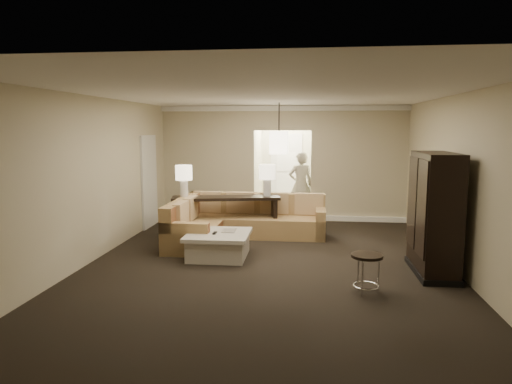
# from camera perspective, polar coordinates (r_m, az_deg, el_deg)

# --- Properties ---
(ground) EXTENTS (8.00, 8.00, 0.00)m
(ground) POSITION_cam_1_polar(r_m,az_deg,el_deg) (7.57, 1.38, -9.39)
(ground) COLOR black
(ground) RESTS_ON ground
(wall_back) EXTENTS (6.00, 0.04, 2.80)m
(wall_back) POSITION_cam_1_polar(r_m,az_deg,el_deg) (11.24, 3.30, 3.60)
(wall_back) COLOR #BCAD8E
(wall_back) RESTS_ON ground
(wall_front) EXTENTS (6.00, 0.04, 2.80)m
(wall_front) POSITION_cam_1_polar(r_m,az_deg,el_deg) (3.37, -4.90, -6.88)
(wall_front) COLOR #BCAD8E
(wall_front) RESTS_ON ground
(wall_left) EXTENTS (0.04, 8.00, 2.80)m
(wall_left) POSITION_cam_1_polar(r_m,az_deg,el_deg) (8.12, -20.18, 1.41)
(wall_left) COLOR #BCAD8E
(wall_left) RESTS_ON ground
(wall_right) EXTENTS (0.04, 8.00, 2.80)m
(wall_right) POSITION_cam_1_polar(r_m,az_deg,el_deg) (7.61, 24.53, 0.77)
(wall_right) COLOR #BCAD8E
(wall_right) RESTS_ON ground
(ceiling) EXTENTS (6.00, 8.00, 0.02)m
(ceiling) POSITION_cam_1_polar(r_m,az_deg,el_deg) (7.24, 1.46, 12.26)
(ceiling) COLOR white
(ceiling) RESTS_ON wall_back
(crown_molding) EXTENTS (6.00, 0.10, 0.12)m
(crown_molding) POSITION_cam_1_polar(r_m,az_deg,el_deg) (11.17, 3.34, 10.40)
(crown_molding) COLOR white
(crown_molding) RESTS_ON wall_back
(baseboard) EXTENTS (6.00, 0.10, 0.12)m
(baseboard) POSITION_cam_1_polar(r_m,az_deg,el_deg) (11.38, 3.23, -3.16)
(baseboard) COLOR white
(baseboard) RESTS_ON ground
(side_door) EXTENTS (0.05, 0.90, 2.10)m
(side_door) POSITION_cam_1_polar(r_m,az_deg,el_deg) (10.70, -13.20, 1.29)
(side_door) COLOR silver
(side_door) RESTS_ON ground
(foyer) EXTENTS (1.44, 2.02, 2.80)m
(foyer) POSITION_cam_1_polar(r_m,az_deg,el_deg) (12.59, 3.66, 3.62)
(foyer) COLOR beige
(foyer) RESTS_ON ground
(sectional_sofa) EXTENTS (2.97, 2.37, 0.88)m
(sectional_sofa) POSITION_cam_1_polar(r_m,az_deg,el_deg) (9.39, -2.55, -3.73)
(sectional_sofa) COLOR brown
(sectional_sofa) RESTS_ON ground
(coffee_table) EXTENTS (1.10, 1.10, 0.46)m
(coffee_table) POSITION_cam_1_polar(r_m,az_deg,el_deg) (8.12, -4.70, -6.56)
(coffee_table) COLOR beige
(coffee_table) RESTS_ON ground
(console_table) EXTENTS (2.27, 0.95, 0.86)m
(console_table) POSITION_cam_1_polar(r_m,az_deg,el_deg) (9.51, -3.75, -2.62)
(console_table) COLOR black
(console_table) RESTS_ON ground
(armoire) EXTENTS (0.56, 1.32, 1.89)m
(armoire) POSITION_cam_1_polar(r_m,az_deg,el_deg) (7.58, 21.34, -2.86)
(armoire) COLOR black
(armoire) RESTS_ON ground
(drink_table) EXTENTS (0.44, 0.44, 0.55)m
(drink_table) POSITION_cam_1_polar(r_m,az_deg,el_deg) (6.53, 13.66, -8.90)
(drink_table) COLOR black
(drink_table) RESTS_ON ground
(table_lamp_left) EXTENTS (0.34, 0.34, 0.65)m
(table_lamp_left) POSITION_cam_1_polar(r_m,az_deg,el_deg) (9.42, -9.01, 2.00)
(table_lamp_left) COLOR silver
(table_lamp_left) RESTS_ON console_table
(table_lamp_right) EXTENTS (0.34, 0.34, 0.65)m
(table_lamp_right) POSITION_cam_1_polar(r_m,az_deg,el_deg) (9.46, 1.41, 2.12)
(table_lamp_right) COLOR silver
(table_lamp_right) RESTS_ON console_table
(pendant_light) EXTENTS (0.38, 0.38, 1.09)m
(pendant_light) POSITION_cam_1_polar(r_m,az_deg,el_deg) (9.92, 2.88, 6.21)
(pendant_light) COLOR black
(pendant_light) RESTS_ON ceiling
(person) EXTENTS (0.75, 0.58, 1.85)m
(person) POSITION_cam_1_polar(r_m,az_deg,el_deg) (11.57, 5.60, 1.35)
(person) COLOR beige
(person) RESTS_ON ground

